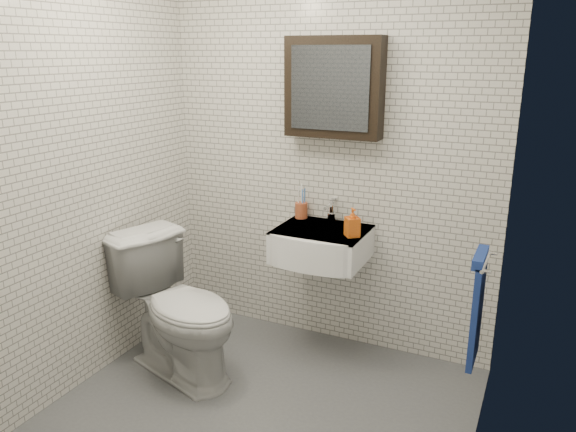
# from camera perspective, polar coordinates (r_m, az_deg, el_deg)

# --- Properties ---
(ground) EXTENTS (2.20, 2.00, 0.01)m
(ground) POSITION_cam_1_polar(r_m,az_deg,el_deg) (3.26, -3.06, -19.40)
(ground) COLOR #4E5055
(ground) RESTS_ON ground
(room_shell) EXTENTS (2.22, 2.02, 2.51)m
(room_shell) POSITION_cam_1_polar(r_m,az_deg,el_deg) (2.68, -3.54, 6.79)
(room_shell) COLOR silver
(room_shell) RESTS_ON ground
(washbasin) EXTENTS (0.55, 0.50, 0.20)m
(washbasin) POSITION_cam_1_polar(r_m,az_deg,el_deg) (3.48, 3.19, -2.97)
(washbasin) COLOR white
(washbasin) RESTS_ON room_shell
(faucet) EXTENTS (0.06, 0.20, 0.15)m
(faucet) POSITION_cam_1_polar(r_m,az_deg,el_deg) (3.61, 4.41, 0.39)
(faucet) COLOR silver
(faucet) RESTS_ON washbasin
(mirror_cabinet) EXTENTS (0.60, 0.15, 0.60)m
(mirror_cabinet) POSITION_cam_1_polar(r_m,az_deg,el_deg) (3.47, 4.68, 12.88)
(mirror_cabinet) COLOR black
(mirror_cabinet) RESTS_ON room_shell
(towel_rail) EXTENTS (0.09, 0.30, 0.58)m
(towel_rail) POSITION_cam_1_polar(r_m,az_deg,el_deg) (2.93, 18.71, -8.46)
(towel_rail) COLOR silver
(towel_rail) RESTS_ON room_shell
(toothbrush_cup) EXTENTS (0.10, 0.10, 0.23)m
(toothbrush_cup) POSITION_cam_1_polar(r_m,az_deg,el_deg) (3.70, 1.36, 0.67)
(toothbrush_cup) COLOR #A14728
(toothbrush_cup) RESTS_ON washbasin
(soap_bottle) EXTENTS (0.11, 0.11, 0.17)m
(soap_bottle) POSITION_cam_1_polar(r_m,az_deg,el_deg) (3.34, 6.56, -0.65)
(soap_bottle) COLOR orange
(soap_bottle) RESTS_ON washbasin
(toilet) EXTENTS (0.95, 0.72, 0.86)m
(toilet) POSITION_cam_1_polar(r_m,az_deg,el_deg) (3.47, -10.96, -9.18)
(toilet) COLOR silver
(toilet) RESTS_ON ground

